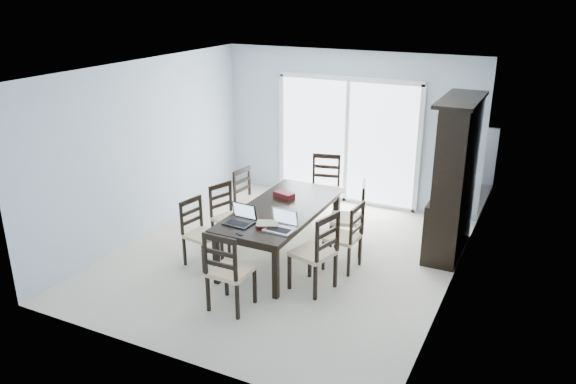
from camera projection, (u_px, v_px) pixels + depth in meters
name	position (u px, v px, depth m)	size (l,w,h in m)	color
floor	(282.00, 257.00, 7.84)	(5.00, 5.00, 0.00)	silver
ceiling	(281.00, 69.00, 6.95)	(5.00, 5.00, 0.00)	white
back_wall	(348.00, 128.00, 9.50)	(4.50, 0.02, 2.60)	#AABACB
wall_left	(146.00, 149.00, 8.32)	(0.02, 5.00, 2.60)	#AABACB
wall_right	(456.00, 195.00, 6.47)	(0.02, 5.00, 2.60)	#AABACB
balcony	(363.00, 186.00, 10.81)	(4.50, 2.00, 0.10)	gray
railing	(381.00, 143.00, 11.45)	(4.50, 0.06, 1.10)	#99999E
dining_table	(282.00, 213.00, 7.61)	(1.00, 2.20, 0.75)	black
china_hutch	(454.00, 180.00, 7.69)	(0.50, 1.38, 2.20)	black
sliding_door	(347.00, 141.00, 9.56)	(2.52, 0.05, 2.18)	silver
chair_left_near	(197.00, 225.00, 7.53)	(0.47, 0.46, 1.05)	black
chair_left_mid	(226.00, 209.00, 8.04)	(0.52, 0.51, 1.06)	black
chair_left_far	(248.00, 193.00, 8.63)	(0.47, 0.46, 1.09)	black
chair_right_near	(320.00, 244.00, 6.77)	(0.56, 0.55, 1.20)	black
chair_right_mid	(349.00, 230.00, 7.33)	(0.45, 0.44, 1.08)	black
chair_right_far	(354.00, 210.00, 7.83)	(0.57, 0.56, 1.19)	black
chair_end_near	(226.00, 264.00, 6.34)	(0.44, 0.45, 1.16)	black
chair_end_far	(325.00, 180.00, 9.00)	(0.55, 0.56, 1.21)	black
laptop_dark	(238.00, 220.00, 7.04)	(0.37, 0.27, 0.24)	black
laptop_silver	(279.00, 226.00, 6.85)	(0.37, 0.26, 0.25)	#B5B5B7
book_stack	(267.00, 224.00, 7.00)	(0.33, 0.30, 0.04)	maroon
cell_phone	(239.00, 234.00, 6.77)	(0.10, 0.04, 0.01)	black
game_box	(284.00, 195.00, 7.95)	(0.29, 0.15, 0.07)	#4A0E17
hot_tub	(351.00, 158.00, 10.78)	(2.08, 1.95, 0.91)	brown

